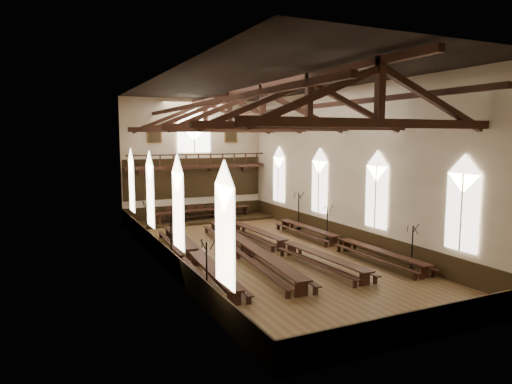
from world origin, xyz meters
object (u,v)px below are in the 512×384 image
Objects in this scene: high_table at (204,211)px; candelabrum_left_near at (207,281)px; refectory_row_b at (248,247)px; refectory_row_c at (286,244)px; candelabrum_right_near at (412,256)px; refectory_row_d at (340,240)px; candelabrum_left_mid at (171,250)px; candelabrum_left_far at (147,230)px; dais at (204,220)px; candelabrum_right_far at (298,218)px; candelabrum_right_mid at (327,229)px; refectory_row_a at (194,254)px.

candelabrum_left_near reaches higher than high_table.
refectory_row_b is 2.38m from refectory_row_c.
candelabrum_right_near reaches higher than refectory_row_c.
refectory_row_c is 8.75m from candelabrum_left_near.
refectory_row_d is at bearing 25.44° from candelabrum_left_near.
candelabrum_left_mid reaches higher than high_table.
candelabrum_right_near is (11.10, -6.16, -0.14)m from candelabrum_left_mid.
refectory_row_c is 6.87m from candelabrum_left_mid.
refectory_row_d is 5.13× the size of candelabrum_left_far.
refectory_row_b is 5.47× the size of candelabrum_left_far.
high_table is at bearing 0.00° from dais.
refectory_row_b is at bearing -140.37° from candelabrum_right_far.
candelabrum_right_mid is at bearing -62.21° from high_table.
refectory_row_c reaches higher than dais.
refectory_row_d is 1.24× the size of dais.
candelabrum_left_far is at bearing 126.33° from refectory_row_b.
candelabrum_left_mid is at bearing -90.00° from candelabrum_left_far.
candelabrum_left_near is at bearing 178.08° from candelabrum_right_near.
candelabrum_right_near is (5.27, -17.75, -0.14)m from high_table.
candelabrum_left_near is at bearing -90.00° from candelabrum_left_mid.
refectory_row_b is 6.83m from candelabrum_right_mid.
refectory_row_c is 1.02× the size of refectory_row_d.
candelabrum_left_mid is (-1.24, 0.14, 0.32)m from refectory_row_a.
candelabrum_left_mid is (0.00, 5.78, 0.06)m from candelabrum_left_near.
dais is 18.52m from candelabrum_right_near.
candelabrum_right_near is (6.61, -6.05, 0.14)m from refectory_row_b.
refectory_row_a is at bearing 77.65° from candelabrum_left_near.
refectory_row_a is 6.09× the size of candelabrum_right_mid.
refectory_row_b is 1.04× the size of refectory_row_c.
candelabrum_right_mid reaches higher than dais.
candelabrum_left_mid is at bearing 173.47° from refectory_row_a.
high_table is 3.10× the size of candelabrum_left_far.
high_table is (0.00, 0.00, 0.77)m from dais.
dais is 1.34× the size of high_table.
high_table is 2.99× the size of candelabrum_right_far.
refectory_row_c is 3.59m from refectory_row_d.
candelabrum_right_near is at bearing -53.79° from refectory_row_c.
dais is (-4.58, 12.42, -0.42)m from refectory_row_d.
refectory_row_c is at bearing -85.10° from high_table.
candelabrum_left_far reaches higher than refectory_row_a.
candelabrum_left_near reaches higher than refectory_row_c.
candelabrum_left_far is (-0.00, 6.00, -0.03)m from candelabrum_left_mid.
refectory_row_a is 5.44× the size of candelabrum_left_near.
refectory_row_d is 5.97× the size of candelabrum_right_mid.
refectory_row_a is 1.02× the size of refectory_row_d.
refectory_row_b reaches higher than refectory_row_c.
refectory_row_b is 1.07× the size of refectory_row_d.
candelabrum_right_mid is at bearing 24.77° from refectory_row_c.
refectory_row_a is 1.69× the size of high_table.
candelabrum_right_near is (9.86, -6.02, 0.19)m from refectory_row_a.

